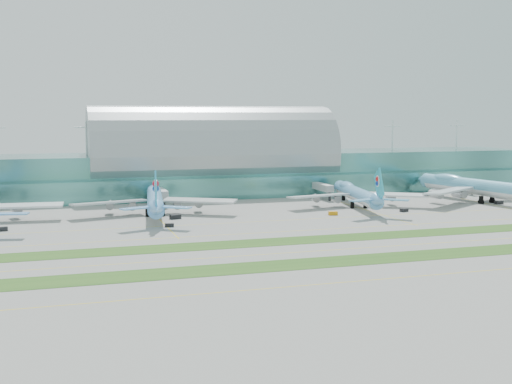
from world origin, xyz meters
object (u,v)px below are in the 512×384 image
object	(u,v)px
terminal	(212,165)
airliner_d	(479,186)
airliner_c	(356,193)
airliner_b	(155,199)

from	to	relation	value
terminal	airliner_d	size ratio (longest dim) A/B	4.05
terminal	airliner_d	distance (m)	125.43
airliner_d	airliner_c	bearing A→B (deg)	168.10
airliner_b	airliner_c	size ratio (longest dim) A/B	1.05
airliner_c	airliner_d	bearing A→B (deg)	8.44
airliner_c	terminal	bearing A→B (deg)	136.49
terminal	airliner_b	xyz separation A→B (m)	(-37.27, -61.17, -8.08)
terminal	airliner_b	bearing A→B (deg)	-121.35
terminal	airliner_b	size ratio (longest dim) A/B	4.70
terminal	airliner_c	bearing A→B (deg)	-53.74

